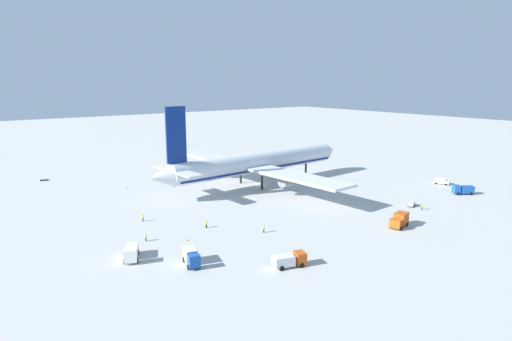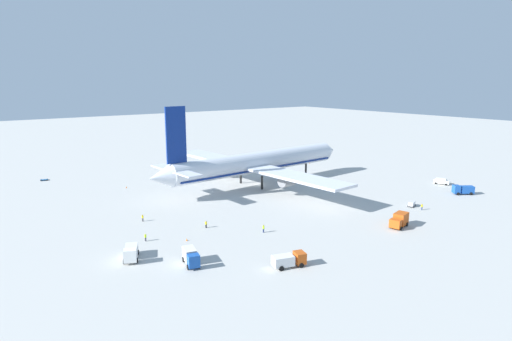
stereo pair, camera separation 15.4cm
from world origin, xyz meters
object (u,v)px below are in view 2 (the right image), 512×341
baggage_cart_1 (44,180)px  traffic_cone_2 (310,163)px  service_van (442,181)px  baggage_cart_0 (412,204)px  service_truck_3 (289,260)px  service_truck_1 (399,220)px  service_truck_2 (463,189)px  service_truck_4 (131,252)px  airliner (255,163)px  traffic_cone_0 (187,239)px  service_truck_0 (191,256)px  traffic_cone_3 (126,187)px  ground_worker_1 (145,237)px  ground_worker_4 (143,218)px  ground_worker_0 (206,224)px  traffic_cone_4 (281,159)px  ground_worker_2 (264,229)px  ground_worker_3 (422,207)px

baggage_cart_1 → traffic_cone_2: traffic_cone_2 is taller
service_van → baggage_cart_0: bearing=-163.0°
service_truck_3 → baggage_cart_1: size_ratio=2.10×
service_truck_1 → service_truck_2: 39.97m
service_truck_4 → traffic_cone_2: 104.38m
service_van → baggage_cart_1: size_ratio=1.65×
airliner → traffic_cone_0: bearing=-142.9°
service_truck_0 → traffic_cone_3: (11.05, 62.50, -1.28)m
baggage_cart_1 → ground_worker_1: 73.05m
service_truck_0 → service_truck_2: service_truck_0 is taller
service_truck_3 → service_van: (80.52, 18.32, -0.32)m
baggage_cart_1 → ground_worker_4: size_ratio=1.87×
ground_worker_0 → traffic_cone_4: bearing=39.2°
service_truck_2 → ground_worker_2: size_ratio=3.37×
service_truck_1 → traffic_cone_4: service_truck_1 is taller
baggage_cart_1 → ground_worker_4: 61.00m
service_truck_1 → ground_worker_0: 43.95m
traffic_cone_3 → traffic_cone_4: bearing=7.9°
baggage_cart_0 → traffic_cone_3: (-53.48, 64.56, -0.43)m
ground_worker_0 → traffic_cone_2: (72.05, 41.97, -0.55)m
traffic_cone_2 → traffic_cone_4: (-2.80, 14.56, 0.00)m
ground_worker_3 → traffic_cone_0: (-58.90, 16.56, -0.54)m
baggage_cart_0 → ground_worker_3: bearing=-101.3°
airliner → service_truck_3: airliner is taller
service_truck_0 → baggage_cart_0: size_ratio=1.75×
service_truck_3 → ground_worker_1: size_ratio=3.88×
service_van → ground_worker_2: size_ratio=2.81×
ground_worker_3 → ground_worker_4: 70.17m
ground_worker_1 → ground_worker_4: size_ratio=1.01×
service_truck_1 → service_van: size_ratio=1.22×
ground_worker_2 → ground_worker_3: bearing=-14.3°
service_truck_3 → service_truck_1: bearing=2.2°
service_truck_3 → ground_worker_4: service_truck_3 is taller
service_truck_1 → ground_worker_1: (-49.92, 26.01, -0.81)m
service_van → traffic_cone_4: (-12.61, 65.28, -0.76)m
ground_worker_4 → ground_worker_2: bearing=-51.7°
service_truck_4 → traffic_cone_3: service_truck_4 is taller
baggage_cart_0 → traffic_cone_0: bearing=167.6°
baggage_cart_0 → ground_worker_3: size_ratio=2.14×
service_van → ground_worker_0: bearing=173.9°
service_truck_0 → service_truck_2: 87.45m
ground_worker_2 → traffic_cone_4: size_ratio=3.25×
service_truck_3 → traffic_cone_0: size_ratio=11.62×
service_truck_3 → baggage_cart_0: (50.91, 9.27, -0.65)m
traffic_cone_2 → traffic_cone_4: bearing=100.9°
ground_worker_4 → traffic_cone_2: (81.78, 29.05, -0.55)m
baggage_cart_1 → ground_worker_3: ground_worker_3 is taller
baggage_cart_1 → ground_worker_3: size_ratio=1.89×
service_truck_1 → baggage_cart_1: service_truck_1 is taller
ground_worker_1 → traffic_cone_3: (13.07, 46.48, -0.56)m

